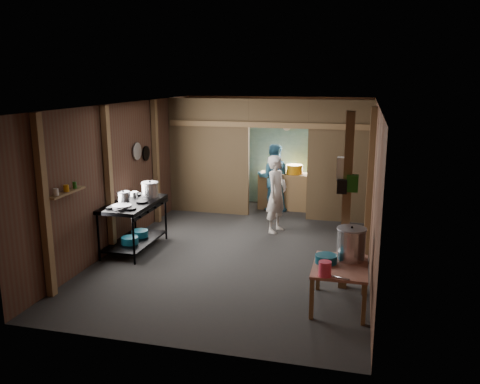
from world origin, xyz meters
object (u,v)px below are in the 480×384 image
(prep_table, at_px, (339,286))
(stock_pot, at_px, (351,245))
(pink_bucket, at_px, (325,269))
(cook, at_px, (277,194))
(gas_range, at_px, (134,226))
(stove_pot_large, at_px, (150,190))
(yellow_tub, at_px, (294,169))

(prep_table, relative_size, stock_pot, 2.10)
(pink_bucket, distance_m, cook, 3.72)
(prep_table, height_order, stock_pot, stock_pot)
(pink_bucket, bearing_deg, cook, 109.44)
(gas_range, relative_size, stove_pot_large, 4.73)
(pink_bucket, relative_size, yellow_tub, 0.51)
(pink_bucket, bearing_deg, stock_pot, 66.09)
(gas_range, bearing_deg, stove_pot_large, 65.37)
(gas_range, xyz_separation_m, prep_table, (3.71, -1.41, -0.15))
(gas_range, distance_m, prep_table, 3.97)
(prep_table, xyz_separation_m, stove_pot_large, (-3.54, 1.78, 0.73))
(stock_pot, bearing_deg, stove_pot_large, 157.33)
(stock_pot, relative_size, cook, 0.31)
(pink_bucket, height_order, yellow_tub, yellow_tub)
(stove_pot_large, height_order, pink_bucket, stove_pot_large)
(stove_pot_large, distance_m, cook, 2.51)
(prep_table, bearing_deg, gas_range, 159.20)
(pink_bucket, bearing_deg, prep_table, 67.22)
(pink_bucket, height_order, cook, cook)
(stove_pot_large, distance_m, yellow_tub, 3.83)
(prep_table, height_order, cook, cook)
(pink_bucket, xyz_separation_m, cook, (-1.24, 3.50, 0.09))
(gas_range, xyz_separation_m, stock_pot, (3.83, -1.16, 0.37))
(prep_table, relative_size, cook, 0.64)
(stock_pot, height_order, cook, cook)
(gas_range, xyz_separation_m, stove_pot_large, (0.17, 0.37, 0.58))
(prep_table, xyz_separation_m, stock_pot, (0.12, 0.25, 0.51))
(yellow_tub, height_order, cook, cook)
(stock_pot, relative_size, pink_bucket, 2.43)
(cook, bearing_deg, stock_pot, -133.89)
(gas_range, bearing_deg, cook, 36.06)
(pink_bucket, bearing_deg, stove_pot_large, 146.79)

